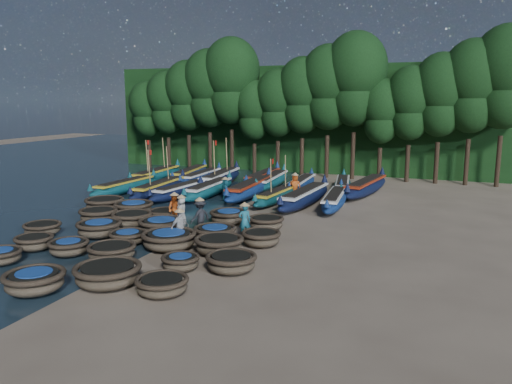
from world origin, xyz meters
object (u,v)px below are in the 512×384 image
(coracle_1, at_px, (1,256))
(long_boat_17, at_px, (366,186))
(coracle_11, at_px, (99,228))
(coracle_13, at_px, (169,239))
(coracle_2, at_px, (35,281))
(long_boat_10, at_px, (190,174))
(coracle_21, at_px, (134,208))
(coracle_15, at_px, (98,215))
(long_boat_6, at_px, (278,195))
(long_boat_1, at_px, (125,186))
(fisherman_3, at_px, (200,215))
(long_boat_3, at_px, (182,190))
(fisherman_4, at_px, (180,226))
(long_boat_4, at_px, (209,189))
(coracle_8, at_px, (181,262))
(coracle_16, at_px, (132,219))
(coracle_3, at_px, (108,274))
(coracle_9, at_px, (231,262))
(coracle_10, at_px, (42,228))
(coracle_17, at_px, (161,225))
(long_boat_12, at_px, (220,178))
(coracle_6, at_px, (69,247))
(long_boat_11, at_px, (201,177))
(fisherman_0, at_px, (182,210))
(long_boat_9, at_px, (156,175))
(coracle_22, at_px, (166,214))
(long_boat_16, at_px, (342,185))
(fisherman_5, at_px, (225,188))
(long_boat_13, at_px, (263,177))
(coracle_19, at_px, (261,238))
(coracle_7, at_px, (112,251))
(coracle_18, at_px, (215,233))
(coracle_12, at_px, (128,237))
(long_boat_7, at_px, (305,197))
(fisherman_1, at_px, (245,219))
(long_boat_15, at_px, (301,184))
(coracle_24, at_px, (266,222))
(coracle_4, at_px, (162,285))
(coracle_5, at_px, (34,242))
(coracle_20, at_px, (105,204))

(coracle_1, height_order, long_boat_17, long_boat_17)
(coracle_11, bearing_deg, coracle_13, -7.84)
(coracle_2, xyz_separation_m, coracle_13, (1.77, 6.33, 0.03))
(coracle_2, relative_size, long_boat_10, 0.31)
(coracle_21, bearing_deg, coracle_15, -109.65)
(long_boat_6, bearing_deg, coracle_15, -124.84)
(long_boat_1, distance_m, fisherman_3, 13.24)
(long_boat_3, relative_size, fisherman_4, 4.06)
(long_boat_4, bearing_deg, coracle_2, -84.58)
(fisherman_3, bearing_deg, coracle_1, -12.25)
(coracle_8, relative_size, coracle_16, 0.79)
(coracle_1, distance_m, long_boat_10, 22.94)
(coracle_3, relative_size, fisherman_4, 1.33)
(coracle_9, bearing_deg, coracle_10, 171.72)
(coracle_17, xyz_separation_m, long_boat_4, (-2.23, 10.10, 0.07))
(long_boat_12, bearing_deg, coracle_6, -90.36)
(long_boat_11, bearing_deg, fisherman_0, -68.40)
(long_boat_17, bearing_deg, long_boat_9, -170.11)
(coracle_3, height_order, coracle_22, coracle_3)
(long_boat_16, bearing_deg, long_boat_12, 174.83)
(long_boat_16, distance_m, fisherman_5, 9.23)
(long_boat_13, bearing_deg, long_boat_17, -11.95)
(coracle_8, xyz_separation_m, fisherman_0, (-3.59, 6.57, 0.51))
(coracle_9, distance_m, coracle_19, 3.81)
(coracle_21, relative_size, fisherman_3, 1.38)
(fisherman_5, bearing_deg, coracle_11, 122.66)
(coracle_7, relative_size, coracle_17, 0.74)
(coracle_18, bearing_deg, coracle_12, -150.64)
(fisherman_3, xyz_separation_m, fisherman_5, (-2.38, 8.46, -0.14))
(long_boat_7, xyz_separation_m, fisherman_1, (-0.78, -8.54, 0.36))
(long_boat_15, height_order, fisherman_1, fisherman_1)
(coracle_9, relative_size, long_boat_16, 0.32)
(coracle_16, height_order, long_boat_15, long_boat_15)
(long_boat_17, bearing_deg, fisherman_1, -97.50)
(fisherman_4, xyz_separation_m, fisherman_5, (-2.45, 10.68, -0.10))
(fisherman_1, bearing_deg, coracle_18, 8.14)
(long_boat_12, bearing_deg, coracle_7, -83.89)
(fisherman_1, bearing_deg, coracle_21, -49.62)
(coracle_7, height_order, fisherman_4, fisherman_4)
(coracle_10, relative_size, coracle_12, 1.10)
(coracle_22, xyz_separation_m, fisherman_0, (1.45, -0.70, 0.52))
(coracle_24, xyz_separation_m, long_boat_3, (-8.66, 6.45, 0.09))
(coracle_24, bearing_deg, fisherman_4, -126.61)
(coracle_11, height_order, long_boat_1, long_boat_1)
(coracle_6, xyz_separation_m, coracle_8, (5.62, 0.04, -0.03))
(long_boat_11, bearing_deg, long_boat_9, -170.71)
(coracle_21, bearing_deg, long_boat_11, 97.78)
(fisherman_1, bearing_deg, coracle_4, 55.68)
(coracle_13, height_order, long_boat_6, long_boat_6)
(coracle_5, xyz_separation_m, coracle_20, (-2.24, 8.03, 0.07))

